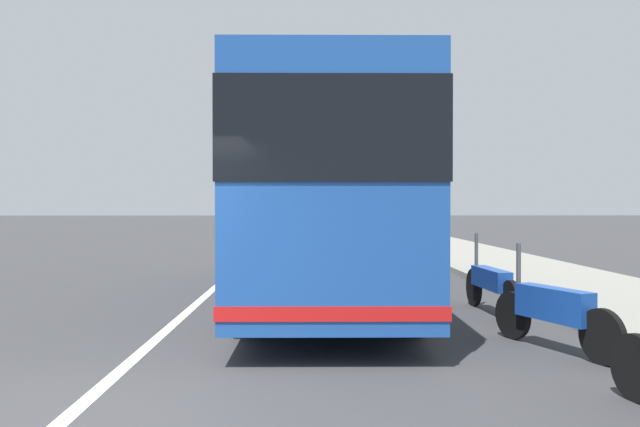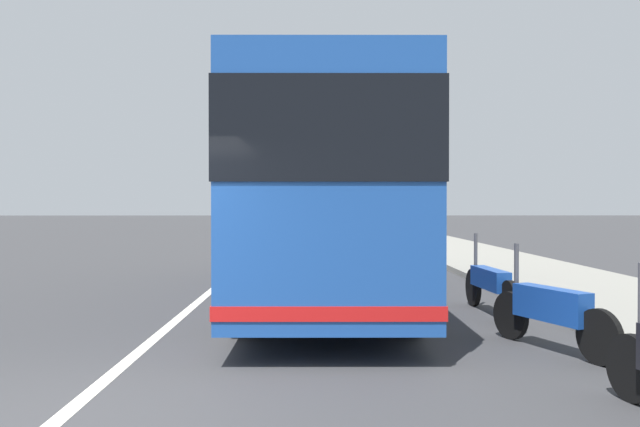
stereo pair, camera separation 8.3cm
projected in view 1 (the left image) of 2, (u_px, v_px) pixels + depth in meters
The scene contains 10 objects.
ground_plane at pixel (66, 419), 5.24m from camera, with size 220.00×220.00×0.00m, color #38383A.
sidewalk_curb at pixel (539, 276), 15.37m from camera, with size 110.00×3.60×0.14m, color gray.
lane_divider_line at pixel (225, 279), 15.24m from camera, with size 110.00×0.16×0.01m, color silver.
coach_bus at pixel (324, 190), 12.18m from camera, with size 10.91×2.66×3.54m.
motorcycle_nearest_curb at pixel (553, 311), 7.71m from camera, with size 1.99×0.85×1.26m.
motorcycle_mid_row at pixel (491, 284), 10.31m from camera, with size 2.36×0.32×1.27m.
car_oncoming at pixel (313, 221), 45.38m from camera, with size 4.38×2.00×1.43m.
car_ahead_same_lane at pixel (305, 225), 35.64m from camera, with size 4.64×1.85×1.45m.
car_side_street at pixel (312, 217), 56.37m from camera, with size 4.49×2.01×1.53m.
car_behind_bus at pixel (242, 219), 48.32m from camera, with size 4.50×2.05×1.50m.
Camera 1 is at (-5.25, -1.98, 1.74)m, focal length 36.02 mm.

